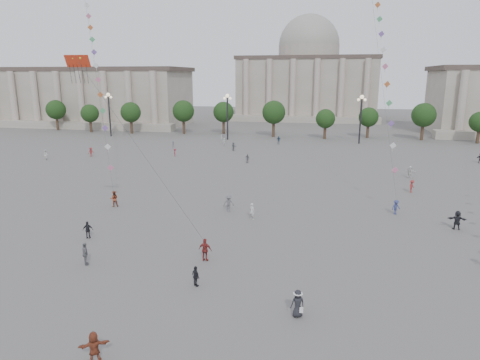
# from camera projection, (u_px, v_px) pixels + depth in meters

# --- Properties ---
(ground) EXTENTS (360.00, 360.00, 0.00)m
(ground) POSITION_uv_depth(u_px,v_px,m) (205.00, 280.00, 31.34)
(ground) COLOR #5B5856
(ground) RESTS_ON ground
(hall_west) EXTENTS (84.00, 26.22, 17.20)m
(hall_west) POSITION_uv_depth(u_px,v_px,m) (59.00, 96.00, 133.56)
(hall_west) COLOR gray
(hall_west) RESTS_ON ground
(hall_central) EXTENTS (48.30, 34.30, 35.50)m
(hall_central) POSITION_uv_depth(u_px,v_px,m) (308.00, 77.00, 150.88)
(hall_central) COLOR gray
(hall_central) RESTS_ON ground
(tree_row) EXTENTS (137.12, 5.12, 8.00)m
(tree_row) POSITION_uv_depth(u_px,v_px,m) (295.00, 115.00, 104.25)
(tree_row) COLOR #3B2C1D
(tree_row) RESTS_ON ground
(lamp_post_far_west) EXTENTS (2.00, 0.90, 10.65)m
(lamp_post_far_west) POSITION_uv_depth(u_px,v_px,m) (109.00, 106.00, 105.13)
(lamp_post_far_west) COLOR #262628
(lamp_post_far_west) RESTS_ON ground
(lamp_post_mid_west) EXTENTS (2.00, 0.90, 10.65)m
(lamp_post_mid_west) POSITION_uv_depth(u_px,v_px,m) (227.00, 108.00, 99.16)
(lamp_post_mid_west) COLOR #262628
(lamp_post_mid_west) RESTS_ON ground
(lamp_post_mid_east) EXTENTS (2.00, 0.90, 10.65)m
(lamp_post_mid_east) POSITION_uv_depth(u_px,v_px,m) (361.00, 110.00, 93.20)
(lamp_post_mid_east) COLOR #262628
(lamp_post_mid_east) RESTS_ON ground
(person_crowd_0) EXTENTS (1.16, 0.72, 1.84)m
(person_crowd_0) POSITION_uv_depth(u_px,v_px,m) (279.00, 140.00, 93.87)
(person_crowd_0) COLOR #2F4F6B
(person_crowd_0) RESTS_ON ground
(person_crowd_1) EXTENTS (1.09, 1.10, 1.80)m
(person_crowd_1) POSITION_uv_depth(u_px,v_px,m) (46.00, 155.00, 76.44)
(person_crowd_1) COLOR silver
(person_crowd_1) RESTS_ON ground
(person_crowd_2) EXTENTS (1.23, 1.24, 1.72)m
(person_crowd_2) POSITION_uv_depth(u_px,v_px,m) (91.00, 152.00, 79.48)
(person_crowd_2) COLOR maroon
(person_crowd_2) RESTS_ON ground
(person_crowd_3) EXTENTS (1.80, 0.71, 1.90)m
(person_crowd_3) POSITION_uv_depth(u_px,v_px,m) (457.00, 220.00, 41.55)
(person_crowd_3) COLOR #222328
(person_crowd_3) RESTS_ON ground
(person_crowd_4) EXTENTS (1.25, 1.46, 1.59)m
(person_crowd_4) POSITION_uv_depth(u_px,v_px,m) (224.00, 141.00, 92.73)
(person_crowd_4) COLOR white
(person_crowd_4) RESTS_ON ground
(person_crowd_6) EXTENTS (1.37, 1.03, 1.88)m
(person_crowd_6) POSITION_uv_depth(u_px,v_px,m) (229.00, 203.00, 47.13)
(person_crowd_6) COLOR #58595D
(person_crowd_6) RESTS_ON ground
(person_crowd_7) EXTENTS (1.71, 1.17, 1.77)m
(person_crowd_7) POSITION_uv_depth(u_px,v_px,m) (410.00, 172.00, 62.79)
(person_crowd_7) COLOR silver
(person_crowd_7) RESTS_ON ground
(person_crowd_8) EXTENTS (1.07, 1.21, 1.63)m
(person_crowd_8) POSITION_uv_depth(u_px,v_px,m) (412.00, 186.00, 54.89)
(person_crowd_8) COLOR maroon
(person_crowd_8) RESTS_ON ground
(person_crowd_10) EXTENTS (0.63, 0.70, 1.60)m
(person_crowd_10) POSITION_uv_depth(u_px,v_px,m) (222.00, 138.00, 98.08)
(person_crowd_10) COLOR #BABAB6
(person_crowd_10) RESTS_ON ground
(person_crowd_12) EXTENTS (1.46, 1.47, 1.69)m
(person_crowd_12) POSITION_uv_depth(u_px,v_px,m) (234.00, 146.00, 85.92)
(person_crowd_12) COLOR slate
(person_crowd_12) RESTS_ON ground
(person_crowd_13) EXTENTS (0.76, 0.70, 1.75)m
(person_crowd_13) POSITION_uv_depth(u_px,v_px,m) (252.00, 211.00, 44.54)
(person_crowd_13) COLOR beige
(person_crowd_13) RESTS_ON ground
(person_crowd_16) EXTENTS (0.95, 0.64, 1.50)m
(person_crowd_16) POSITION_uv_depth(u_px,v_px,m) (247.00, 158.00, 73.88)
(person_crowd_16) COLOR slate
(person_crowd_16) RESTS_ON ground
(person_crowd_17) EXTENTS (0.93, 1.10, 1.48)m
(person_crowd_17) POSITION_uv_depth(u_px,v_px,m) (175.00, 153.00, 79.61)
(person_crowd_17) COLOR #98293B
(person_crowd_17) RESTS_ON ground
(person_crowd_19) EXTENTS (0.68, 1.09, 1.61)m
(person_crowd_19) POSITION_uv_depth(u_px,v_px,m) (173.00, 144.00, 88.58)
(person_crowd_19) COLOR slate
(person_crowd_19) RESTS_ON ground
(tourist_0) EXTENTS (1.15, 0.57, 1.90)m
(tourist_0) POSITION_uv_depth(u_px,v_px,m) (205.00, 250.00, 34.44)
(tourist_0) COLOR maroon
(tourist_0) RESTS_ON ground
(tourist_1) EXTENTS (0.92, 0.86, 1.52)m
(tourist_1) POSITION_uv_depth(u_px,v_px,m) (196.00, 276.00, 30.30)
(tourist_1) COLOR black
(tourist_1) RESTS_ON ground
(tourist_2) EXTENTS (1.61, 1.27, 1.71)m
(tourist_2) POSITION_uv_depth(u_px,v_px,m) (94.00, 347.00, 22.23)
(tourist_2) COLOR brown
(tourist_2) RESTS_ON ground
(tourist_3) EXTENTS (1.05, 1.12, 1.85)m
(tourist_3) POSITION_uv_depth(u_px,v_px,m) (85.00, 254.00, 33.70)
(tourist_3) COLOR slate
(tourist_3) RESTS_ON ground
(tourist_4) EXTENTS (1.03, 0.68, 1.63)m
(tourist_4) POSITION_uv_depth(u_px,v_px,m) (88.00, 230.00, 39.30)
(tourist_4) COLOR black
(tourist_4) RESTS_ON ground
(kite_flyer_0) EXTENTS (1.13, 1.04, 1.87)m
(kite_flyer_0) POSITION_uv_depth(u_px,v_px,m) (114.00, 199.00, 48.87)
(kite_flyer_0) COLOR brown
(kite_flyer_0) RESTS_ON ground
(kite_flyer_1) EXTENTS (1.20, 1.06, 1.61)m
(kite_flyer_1) POSITION_uv_depth(u_px,v_px,m) (396.00, 207.00, 46.16)
(kite_flyer_1) COLOR navy
(kite_flyer_1) RESTS_ON ground
(hat_person) EXTENTS (1.02, 0.88, 1.77)m
(hat_person) POSITION_uv_depth(u_px,v_px,m) (298.00, 303.00, 26.42)
(hat_person) COLOR black
(hat_person) RESTS_ON ground
(dragon_kite) EXTENTS (7.26, 2.20, 19.16)m
(dragon_kite) POSITION_uv_depth(u_px,v_px,m) (80.00, 71.00, 37.04)
(dragon_kite) COLOR red
(dragon_kite) RESTS_ON ground
(kite_train_west) EXTENTS (21.93, 31.33, 57.84)m
(kite_train_west) POSITION_uv_depth(u_px,v_px,m) (86.00, 0.00, 61.39)
(kite_train_west) COLOR #3F3F3F
(kite_train_west) RESTS_ON ground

